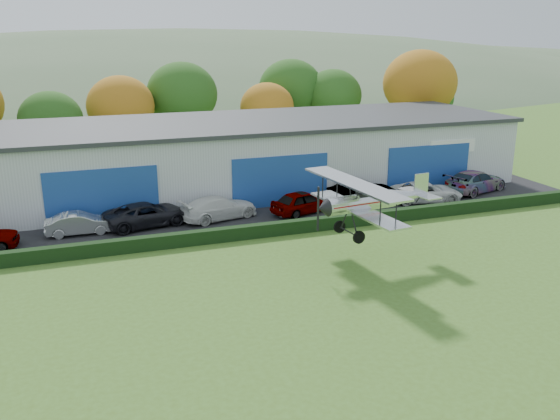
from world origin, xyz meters
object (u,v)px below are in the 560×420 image
object	(u,v)px
car_4	(303,202)
car_6	(426,192)
hangar	(255,153)
car_5	(364,192)
car_3	(219,208)
car_2	(147,214)
car_7	(475,181)
biplane	(370,200)
car_1	(80,223)

from	to	relation	value
car_4	car_6	size ratio (longest dim) A/B	0.89
hangar	car_5	xyz separation A→B (m)	(5.72, -7.54, -1.77)
car_3	car_5	xyz separation A→B (m)	(10.59, 0.05, 0.08)
car_5	car_2	bearing A→B (deg)	89.44
car_6	car_7	distance (m)	5.21
hangar	car_6	xyz separation A→B (m)	(10.23, -8.59, -1.89)
hangar	car_7	bearing A→B (deg)	-25.97
car_7	car_6	bearing A→B (deg)	84.69
car_3	car_5	distance (m)	10.59
hangar	biplane	distance (m)	17.40
car_5	biplane	size ratio (longest dim) A/B	0.63
car_6	biplane	xyz separation A→B (m)	(-9.31, -8.77, 2.65)
car_4	car_2	bearing A→B (deg)	69.09
car_4	car_7	size ratio (longest dim) A/B	0.80
hangar	car_5	world-z (taller)	hangar
hangar	biplane	size ratio (longest dim) A/B	5.07
car_5	car_7	size ratio (longest dim) A/B	0.89
hangar	car_1	bearing A→B (deg)	-150.24
car_1	car_3	size ratio (longest dim) A/B	0.78
car_1	biplane	distance (m)	17.58
hangar	car_4	xyz separation A→B (m)	(0.80, -8.24, -1.83)
car_7	hangar	bearing A→B (deg)	46.15
car_2	biplane	distance (m)	14.57
hangar	car_5	bearing A→B (deg)	-52.80
car_2	car_7	bearing A→B (deg)	-101.39
car_6	biplane	world-z (taller)	biplane
car_3	car_6	bearing A→B (deg)	-108.19
car_1	car_4	world-z (taller)	car_4
car_2	car_5	xyz separation A→B (m)	(15.18, -0.07, 0.09)
car_4	car_6	distance (m)	9.43
car_7	car_3	bearing A→B (deg)	72.49
hangar	car_3	distance (m)	9.20
car_1	car_6	xyz separation A→B (m)	(23.76, -0.85, 0.05)
car_2	biplane	xyz separation A→B (m)	(10.38, -9.89, 2.62)
car_2	car_6	size ratio (longest dim) A/B	1.04
car_1	car_4	distance (m)	14.35
car_3	car_6	distance (m)	15.12
car_3	car_4	xyz separation A→B (m)	(5.67, -0.65, 0.02)
car_5	car_7	distance (m)	9.58
car_3	hangar	bearing A→B (deg)	-47.04
car_3	car_6	size ratio (longest dim) A/B	1.01
car_2	car_3	size ratio (longest dim) A/B	1.03
car_4	car_5	distance (m)	4.97
car_4	biplane	distance (m)	9.49
car_5	car_7	xyz separation A→B (m)	(9.58, 0.08, -0.01)
biplane	car_4	bearing A→B (deg)	83.94
car_3	car_5	world-z (taller)	car_5
car_1	car_7	xyz separation A→B (m)	(28.84, 0.28, 0.16)
car_4	biplane	world-z (taller)	biplane
car_1	car_4	xyz separation A→B (m)	(14.34, -0.50, 0.11)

